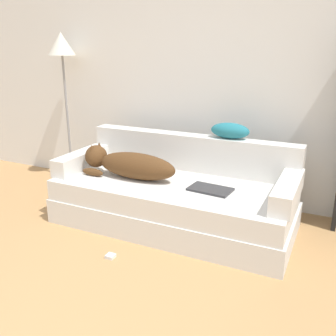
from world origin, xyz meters
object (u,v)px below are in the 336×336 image
(couch, at_px, (173,203))
(laptop, at_px, (210,189))
(power_adapter, at_px, (110,256))
(floor_lamp, at_px, (62,55))
(dog, at_px, (128,164))
(throw_pillow, at_px, (230,131))

(couch, xyz_separation_m, laptop, (0.35, -0.05, 0.20))
(couch, distance_m, power_adapter, 0.74)
(laptop, relative_size, floor_lamp, 0.22)
(laptop, relative_size, power_adapter, 5.57)
(dog, relative_size, laptop, 2.50)
(laptop, xyz_separation_m, throw_pillow, (0.01, 0.44, 0.38))
(floor_lamp, bearing_deg, laptop, -17.16)
(dog, bearing_deg, throw_pillow, 31.11)
(dog, relative_size, floor_lamp, 0.54)
(laptop, bearing_deg, dog, -174.05)
(dog, distance_m, throw_pillow, 0.92)
(laptop, bearing_deg, power_adapter, -123.90)
(power_adapter, bearing_deg, couch, 75.61)
(power_adapter, bearing_deg, dog, 109.02)
(throw_pillow, xyz_separation_m, power_adapter, (-0.53, -1.09, -0.76))
(power_adapter, bearing_deg, throw_pillow, 63.96)
(couch, height_order, power_adapter, couch)
(couch, height_order, dog, dog)
(dog, distance_m, laptop, 0.75)
(laptop, xyz_separation_m, floor_lamp, (-1.86, 0.57, 0.98))
(couch, xyz_separation_m, throw_pillow, (0.35, 0.39, 0.59))
(throw_pillow, bearing_deg, dog, -148.89)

